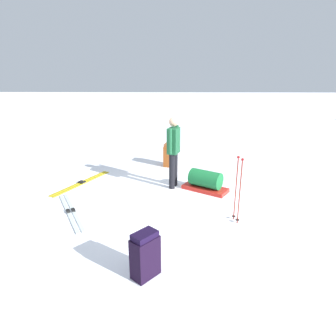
# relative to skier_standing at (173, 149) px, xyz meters

# --- Properties ---
(ground_plane) EXTENTS (80.00, 80.00, 0.00)m
(ground_plane) POSITION_rel_skier_standing_xyz_m (0.67, -0.11, -0.95)
(ground_plane) COLOR white
(skier_standing) EXTENTS (0.55, 0.32, 1.70)m
(skier_standing) POSITION_rel_skier_standing_xyz_m (0.00, 0.00, 0.00)
(skier_standing) COLOR black
(skier_standing) RESTS_ON ground_plane
(ski_pair_near) EXTENTS (1.82, 1.00, 0.05)m
(ski_pair_near) POSITION_rel_skier_standing_xyz_m (-0.17, -2.31, -0.94)
(ski_pair_near) COLOR #B29E1A
(ski_pair_near) RESTS_ON ground_plane
(ski_pair_far) EXTENTS (1.69, 1.07, 0.05)m
(ski_pair_far) POSITION_rel_skier_standing_xyz_m (1.40, -2.03, -0.94)
(ski_pair_far) COLOR silver
(ski_pair_far) RESTS_ON ground_plane
(backpack_large_dark) EXTENTS (0.41, 0.30, 0.69)m
(backpack_large_dark) POSITION_rel_skier_standing_xyz_m (-1.69, -0.16, -0.62)
(backpack_large_dark) COLOR brown
(backpack_large_dark) RESTS_ON ground_plane
(backpack_bright) EXTENTS (0.43, 0.42, 0.66)m
(backpack_bright) POSITION_rel_skier_standing_xyz_m (3.25, -0.35, -0.63)
(backpack_bright) COLOR black
(backpack_bright) RESTS_ON ground_plane
(ski_poles_planted_near) EXTENTS (0.21, 0.11, 1.25)m
(ski_poles_planted_near) POSITION_rel_skier_standing_xyz_m (1.69, 1.18, -0.26)
(ski_poles_planted_near) COLOR maroon
(ski_poles_planted_near) RESTS_ON ground_plane
(gear_sled) EXTENTS (0.94, 1.12, 0.49)m
(gear_sled) POSITION_rel_skier_standing_xyz_m (0.21, 0.76, -0.73)
(gear_sled) COLOR red
(gear_sled) RESTS_ON ground_plane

